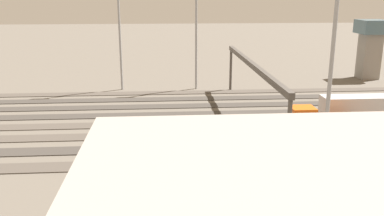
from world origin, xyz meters
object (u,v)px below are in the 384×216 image
object	(u,v)px
light_mast_0	(118,6)
signal_gantry	(252,69)
light_mast_1	(335,25)
light_mast_2	(196,9)
control_tower	(370,44)
train_on_track_6	(322,129)

from	to	relation	value
light_mast_0	signal_gantry	world-z (taller)	light_mast_0
light_mast_1	light_mast_2	xyz separation A→B (m)	(10.76, -41.08, -0.03)
light_mast_2	control_tower	xyz separation A→B (m)	(-39.83, -7.89, -8.16)
train_on_track_6	signal_gantry	xyz separation A→B (m)	(6.63, -12.50, 5.58)
control_tower	light_mast_1	bearing A→B (deg)	59.30
light_mast_1	signal_gantry	bearing A→B (deg)	-78.99
train_on_track_6	light_mast_1	xyz separation A→B (m)	(2.71, 7.63, 13.71)
light_mast_0	signal_gantry	distance (m)	31.69
signal_gantry	light_mast_2	bearing A→B (deg)	-71.92
light_mast_2	light_mast_0	bearing A→B (deg)	-1.18
train_on_track_6	light_mast_2	distance (m)	38.57
train_on_track_6	control_tower	bearing A→B (deg)	-122.52
train_on_track_6	light_mast_0	world-z (taller)	light_mast_0
train_on_track_6	light_mast_1	bearing A→B (deg)	70.42
light_mast_0	light_mast_2	world-z (taller)	light_mast_0
light_mast_1	signal_gantry	size ratio (longest dim) A/B	0.61
train_on_track_6	control_tower	xyz separation A→B (m)	(-26.36, -41.34, 5.52)
light_mast_1	control_tower	size ratio (longest dim) A/B	1.87
light_mast_1	control_tower	xyz separation A→B (m)	(-29.07, -48.96, -8.19)
train_on_track_6	control_tower	size ratio (longest dim) A/B	0.76
train_on_track_6	signal_gantry	bearing A→B (deg)	-62.06
light_mast_1	signal_gantry	world-z (taller)	light_mast_1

